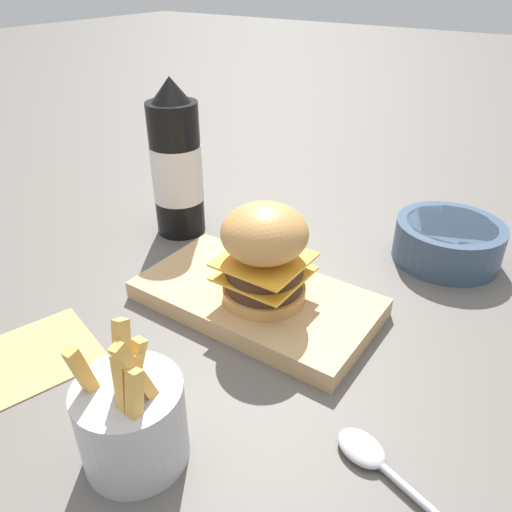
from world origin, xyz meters
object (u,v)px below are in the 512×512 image
Objects in this scene: serving_board at (256,299)px; burger at (264,253)px; fries_basket at (132,420)px; spoon at (372,458)px; side_bowl at (448,240)px; ketchup_bottle at (177,166)px.

burger is (0.02, -0.01, 0.07)m from serving_board.
fries_basket reaches higher than spoon.
fries_basket is 0.98× the size of side_bowl.
ketchup_bottle reaches higher than side_bowl.
fries_basket is at bearing -53.40° from ketchup_bottle.
side_bowl is (0.12, 0.49, -0.01)m from fries_basket.
burger is at bearing -19.92° from serving_board.
side_bowl is 1.06× the size of spoon.
fries_basket is at bearing -84.57° from burger.
ketchup_bottle is (-0.23, 0.11, 0.02)m from burger.
ketchup_bottle is at bearing 154.58° from serving_board.
side_bowl reaches higher than serving_board.
burger is 0.85× the size of spoon.
spoon is at bearing -28.55° from ketchup_bottle.
fries_basket reaches higher than burger.
side_bowl is (0.38, 0.15, -0.08)m from ketchup_bottle.
fries_basket is at bearing 50.10° from spoon.
serving_board is at bearing -25.42° from ketchup_bottle.
burger is 0.26m from ketchup_bottle.
burger reaches higher than spoon.
fries_basket is (0.02, -0.23, -0.04)m from burger.
serving_board is at bearing -13.55° from spoon.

